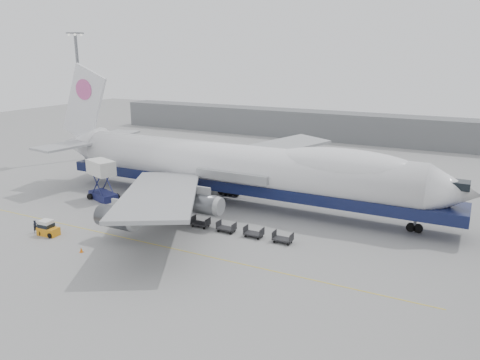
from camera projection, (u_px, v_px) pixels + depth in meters
The scene contains 16 objects.
ground at pixel (193, 230), 59.05m from camera, with size 260.00×260.00×0.00m, color gray.
apron_line at pixel (165, 247), 53.90m from camera, with size 60.00×0.15×0.01m, color gold.
hangar at pixel (305, 124), 122.59m from camera, with size 110.00×8.00×7.00m, color slate.
floodlight_mast at pixel (80, 90), 94.39m from camera, with size 2.40×2.40×25.43m.
airliner at pixel (241, 167), 67.57m from camera, with size 67.00×55.30×19.98m.
catering_truck at pixel (102, 178), 70.41m from camera, with size 5.49×4.53×6.10m.
baggage_tug at pixel (48, 229), 57.16m from camera, with size 2.65×1.52×1.89m.
ground_worker at pixel (35, 227), 57.83m from camera, with size 0.60×0.39×1.64m, color black.
traffic_cone at pixel (81, 250), 52.34m from camera, with size 0.40×0.40×0.58m.
dolly_0 at pixel (131, 210), 64.90m from camera, with size 2.30×1.35×1.30m.
dolly_1 at pixel (153, 214), 63.23m from camera, with size 2.30×1.35×1.30m.
dolly_2 at pixel (176, 218), 61.56m from camera, with size 2.30×1.35×1.30m.
dolly_3 at pixel (201, 223), 59.89m from camera, with size 2.30×1.35×1.30m.
dolly_4 at pixel (226, 228), 58.23m from camera, with size 2.30×1.35×1.30m.
dolly_5 at pixel (254, 233), 56.56m from camera, with size 2.30×1.35×1.30m.
dolly_6 at pixel (283, 239), 54.89m from camera, with size 2.30×1.35×1.30m.
Camera 1 is at (30.59, -46.45, 21.65)m, focal length 35.00 mm.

